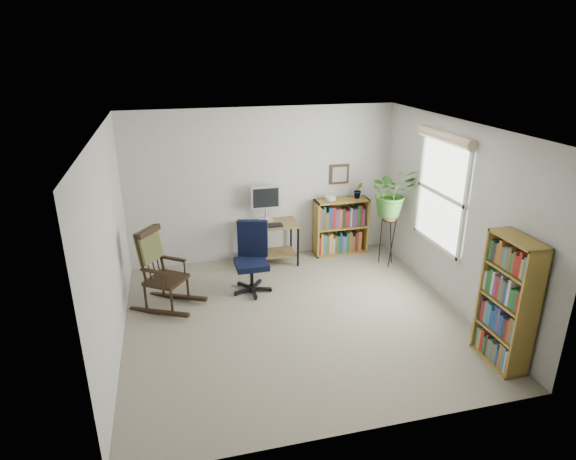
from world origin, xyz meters
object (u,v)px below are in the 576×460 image
object	(u,v)px
rocking_chair	(165,269)
low_bookshelf	(341,227)
office_chair	(251,259)
tall_bookshelf	(508,302)
desk	(268,244)

from	to	relation	value
rocking_chair	low_bookshelf	world-z (taller)	rocking_chair
low_bookshelf	office_chair	bearing A→B (deg)	-149.47
low_bookshelf	tall_bookshelf	xyz separation A→B (m)	(0.67, -3.22, 0.26)
tall_bookshelf	rocking_chair	bearing A→B (deg)	149.10
desk	low_bookshelf	world-z (taller)	low_bookshelf
tall_bookshelf	low_bookshelf	bearing A→B (deg)	101.75
rocking_chair	desk	bearing A→B (deg)	-21.80
office_chair	rocking_chair	distance (m)	1.16
desk	low_bookshelf	bearing A→B (deg)	5.51
rocking_chair	tall_bookshelf	world-z (taller)	tall_bookshelf
rocking_chair	low_bookshelf	xyz separation A→B (m)	(2.81, 1.13, -0.09)
office_chair	desk	bearing A→B (deg)	81.74
tall_bookshelf	office_chair	bearing A→B (deg)	136.17
desk	rocking_chair	world-z (taller)	rocking_chair
rocking_chair	tall_bookshelf	size ratio (longest dim) A/B	0.76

